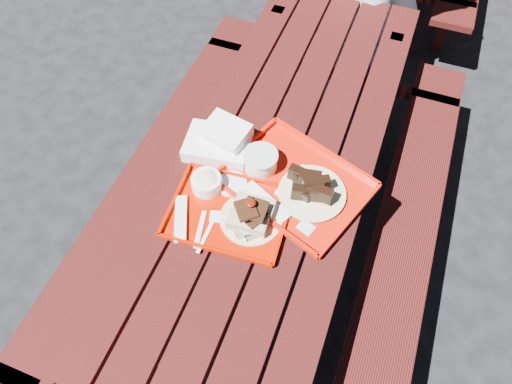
# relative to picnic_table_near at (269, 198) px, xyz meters

# --- Properties ---
(ground) EXTENTS (60.00, 60.00, 0.00)m
(ground) POSITION_rel_picnic_table_near_xyz_m (0.00, 0.00, -0.56)
(ground) COLOR black
(ground) RESTS_ON ground
(picnic_table_near) EXTENTS (1.41, 2.40, 0.75)m
(picnic_table_near) POSITION_rel_picnic_table_near_xyz_m (0.00, 0.00, 0.00)
(picnic_table_near) COLOR #44120D
(picnic_table_near) RESTS_ON ground
(near_tray) EXTENTS (0.44, 0.36, 0.13)m
(near_tray) POSITION_rel_picnic_table_near_xyz_m (-0.07, -0.21, 0.22)
(near_tray) COLOR #B41500
(near_tray) RESTS_ON picnic_table_near
(far_tray) EXTENTS (0.61, 0.54, 0.09)m
(far_tray) POSITION_rel_picnic_table_near_xyz_m (0.10, -0.03, 0.22)
(far_tray) COLOR red
(far_tray) RESTS_ON picnic_table_near
(white_cloth) EXTENTS (0.27, 0.22, 0.10)m
(white_cloth) POSITION_rel_picnic_table_near_xyz_m (-0.22, 0.04, 0.23)
(white_cloth) COLOR white
(white_cloth) RESTS_ON picnic_table_near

